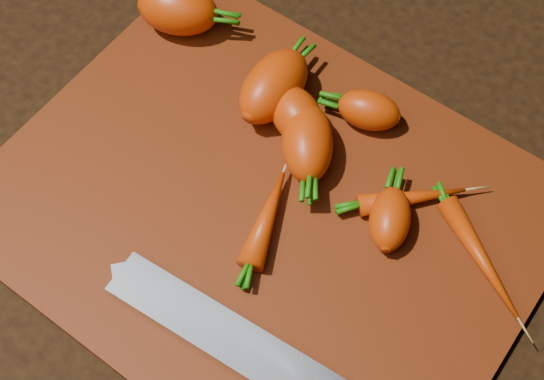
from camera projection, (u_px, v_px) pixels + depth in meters
The scene contains 12 objects.
ground at pixel (266, 215), 0.73m from camera, with size 2.00×2.00×0.01m, color black.
cutting_board at pixel (266, 210), 0.72m from camera, with size 0.50×0.40×0.01m, color maroon.
carrot_0 at pixel (178, 10), 0.79m from camera, with size 0.08×0.05×0.05m, color #E1410A.
carrot_1 at pixel (296, 115), 0.73m from camera, with size 0.07×0.05×0.05m, color #E1410A.
carrot_2 at pixel (307, 142), 0.72m from camera, with size 0.09×0.05×0.05m, color #E1410A.
carrot_3 at pixel (274, 86), 0.75m from camera, with size 0.09×0.05×0.05m, color #E1410A.
carrot_4 at pixel (369, 110), 0.74m from camera, with size 0.06×0.04×0.04m, color #E1410A.
carrot_5 at pixel (390, 219), 0.69m from camera, with size 0.06×0.04×0.04m, color #E1410A.
carrot_6 at pixel (412, 198), 0.71m from camera, with size 0.10×0.02×0.02m, color #E1410A.
carrot_7 at pixel (481, 258), 0.68m from camera, with size 0.12×0.02×0.02m, color #E1410A.
carrot_8 at pixel (267, 218), 0.69m from camera, with size 0.10×0.03×0.03m, color #E1410A.
knife at pixel (251, 351), 0.64m from camera, with size 0.38×0.06×0.02m.
Camera 1 is at (0.20, -0.26, 0.65)m, focal length 50.00 mm.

